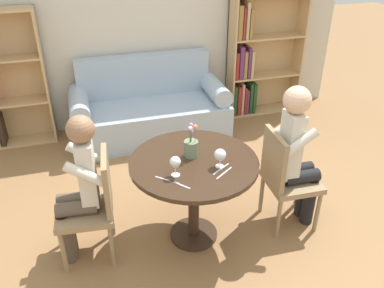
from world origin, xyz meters
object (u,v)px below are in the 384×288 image
wine_glass_left (175,162)px  flower_vase (191,146)px  chair_left (94,203)px  person_right (297,154)px  chair_right (285,176)px  person_left (78,187)px  wine_glass_right (220,155)px  couch (149,111)px  bookshelf_right (254,61)px

wine_glass_left → flower_vase: 0.29m
chair_left → person_right: size_ratio=0.70×
chair_right → person_left: bearing=88.7°
person_right → wine_glass_left: 1.06m
wine_glass_left → flower_vase: (0.18, 0.22, -0.02)m
chair_right → flower_vase: 0.86m
chair_left → flower_vase: (0.78, 0.04, 0.35)m
wine_glass_left → wine_glass_right: wine_glass_left is taller
chair_right → wine_glass_left: (-0.96, -0.11, 0.37)m
couch → chair_left: bearing=-112.9°
couch → chair_right: size_ratio=2.02×
bookshelf_right → wine_glass_left: (-1.64, -2.30, 0.15)m
wine_glass_right → flower_vase: flower_vase is taller
bookshelf_right → chair_left: bearing=-136.6°
chair_left → person_left: person_left is taller
couch → person_left: 2.06m
couch → flower_vase: 1.89m
person_right → wine_glass_right: (-0.70, -0.08, 0.15)m
wine_glass_left → chair_right: bearing=6.3°
person_left → wine_glass_right: size_ratio=8.31×
chair_left → wine_glass_left: size_ratio=5.79×
couch → chair_left: 2.01m
couch → wine_glass_left: couch is taller
couch → chair_right: bearing=-68.0°
chair_left → flower_vase: bearing=98.1°
couch → wine_glass_right: 2.09m
couch → chair_right: (0.78, -1.93, 0.18)m
person_right → wine_glass_left: size_ratio=8.29×
chair_right → flower_vase: flower_vase is taller
bookshelf_right → person_right: bookshelf_right is taller
chair_right → person_right: (0.08, -0.01, 0.20)m
chair_left → bookshelf_right: bearing=138.8°
chair_left → chair_right: same height
person_left → chair_left: bearing=86.4°
wine_glass_right → wine_glass_left: bearing=-176.7°
person_left → wine_glass_left: person_left is taller
chair_left → person_right: bearing=92.4°
person_left → couch: bearing=160.0°
couch → flower_vase: flower_vase is taller
person_left → flower_vase: person_left is taller
person_right → wine_glass_left: bearing=97.5°
couch → wine_glass_right: size_ratio=12.38×
flower_vase → bookshelf_right: bearing=55.1°
bookshelf_right → chair_right: 2.31m
bookshelf_right → person_left: size_ratio=1.26×
chair_right → wine_glass_right: bearing=99.9°
bookshelf_right → flower_vase: (-1.45, -2.08, 0.13)m
person_right → couch: bearing=26.1°
chair_right → flower_vase: bearing=83.5°
flower_vase → couch: bearing=90.1°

